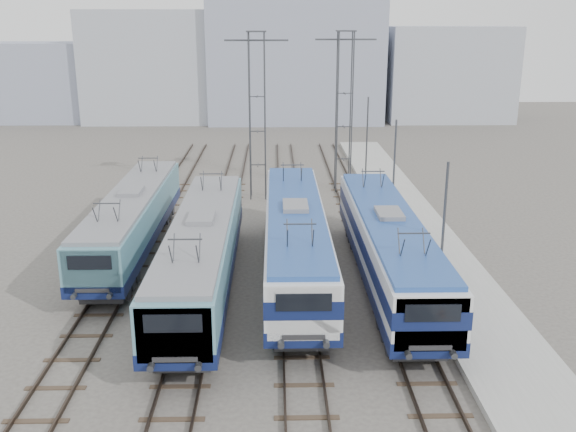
{
  "coord_description": "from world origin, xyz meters",
  "views": [
    {
      "loc": [
        1.22,
        -24.49,
        12.74
      ],
      "look_at": [
        1.9,
        7.0,
        3.11
      ],
      "focal_mm": 40.0,
      "sensor_mm": 36.0,
      "label": 1
    }
  ],
  "objects_px": {
    "catenary_tower_east": "(344,105)",
    "mast_rear": "(367,141)",
    "locomotive_center_right": "(295,236)",
    "mast_front": "(443,240)",
    "locomotive_far_left": "(132,218)",
    "mast_mid": "(394,176)",
    "locomotive_far_right": "(388,244)",
    "catenary_tower_west": "(257,109)",
    "locomotive_center_left": "(202,250)"
  },
  "relations": [
    {
      "from": "locomotive_center_left",
      "to": "mast_front",
      "type": "bearing_deg",
      "value": -11.43
    },
    {
      "from": "mast_rear",
      "to": "catenary_tower_east",
      "type": "bearing_deg",
      "value": -136.4
    },
    {
      "from": "catenary_tower_west",
      "to": "locomotive_far_right",
      "type": "bearing_deg",
      "value": -68.54
    },
    {
      "from": "locomotive_far_left",
      "to": "locomotive_far_right",
      "type": "bearing_deg",
      "value": -20.54
    },
    {
      "from": "catenary_tower_west",
      "to": "catenary_tower_east",
      "type": "xyz_separation_m",
      "value": [
        6.5,
        2.0,
        0.0
      ]
    },
    {
      "from": "locomotive_center_right",
      "to": "catenary_tower_east",
      "type": "distance_m",
      "value": 19.08
    },
    {
      "from": "mast_mid",
      "to": "locomotive_far_left",
      "type": "bearing_deg",
      "value": -164.99
    },
    {
      "from": "locomotive_far_left",
      "to": "mast_mid",
      "type": "xyz_separation_m",
      "value": [
        15.35,
        4.12,
        1.32
      ]
    },
    {
      "from": "locomotive_far_right",
      "to": "mast_mid",
      "type": "relative_size",
      "value": 2.6
    },
    {
      "from": "catenary_tower_east",
      "to": "mast_front",
      "type": "height_order",
      "value": "catenary_tower_east"
    },
    {
      "from": "locomotive_far_left",
      "to": "mast_rear",
      "type": "xyz_separation_m",
      "value": [
        15.35,
        16.12,
        1.32
      ]
    },
    {
      "from": "locomotive_center_right",
      "to": "catenary_tower_west",
      "type": "bearing_deg",
      "value": 97.95
    },
    {
      "from": "locomotive_center_left",
      "to": "catenary_tower_east",
      "type": "bearing_deg",
      "value": 66.17
    },
    {
      "from": "locomotive_far_left",
      "to": "catenary_tower_west",
      "type": "bearing_deg",
      "value": 60.88
    },
    {
      "from": "mast_front",
      "to": "locomotive_center_left",
      "type": "bearing_deg",
      "value": 168.57
    },
    {
      "from": "catenary_tower_west",
      "to": "locomotive_center_left",
      "type": "bearing_deg",
      "value": -97.2
    },
    {
      "from": "locomotive_center_right",
      "to": "mast_mid",
      "type": "distance_m",
      "value": 10.36
    },
    {
      "from": "locomotive_center_right",
      "to": "mast_front",
      "type": "bearing_deg",
      "value": -31.52
    },
    {
      "from": "catenary_tower_west",
      "to": "mast_mid",
      "type": "relative_size",
      "value": 1.71
    },
    {
      "from": "mast_front",
      "to": "mast_rear",
      "type": "bearing_deg",
      "value": 90.0
    },
    {
      "from": "mast_front",
      "to": "mast_rear",
      "type": "distance_m",
      "value": 24.0
    },
    {
      "from": "catenary_tower_east",
      "to": "mast_mid",
      "type": "relative_size",
      "value": 1.71
    },
    {
      "from": "catenary_tower_west",
      "to": "locomotive_center_right",
      "type": "bearing_deg",
      "value": -82.05
    },
    {
      "from": "locomotive_far_left",
      "to": "locomotive_center_left",
      "type": "xyz_separation_m",
      "value": [
        4.5,
        -5.69,
        0.11
      ]
    },
    {
      "from": "catenary_tower_east",
      "to": "mast_rear",
      "type": "height_order",
      "value": "catenary_tower_east"
    },
    {
      "from": "mast_mid",
      "to": "catenary_tower_west",
      "type": "bearing_deg",
      "value": 137.07
    },
    {
      "from": "locomotive_far_right",
      "to": "catenary_tower_east",
      "type": "xyz_separation_m",
      "value": [
        -0.25,
        19.17,
        4.32
      ]
    },
    {
      "from": "locomotive_far_right",
      "to": "catenary_tower_west",
      "type": "bearing_deg",
      "value": 111.46
    },
    {
      "from": "locomotive_center_right",
      "to": "mast_rear",
      "type": "height_order",
      "value": "mast_rear"
    },
    {
      "from": "locomotive_center_left",
      "to": "catenary_tower_west",
      "type": "xyz_separation_m",
      "value": [
        2.25,
        17.81,
        4.36
      ]
    },
    {
      "from": "locomotive_far_left",
      "to": "catenary_tower_east",
      "type": "distance_m",
      "value": 19.87
    },
    {
      "from": "locomotive_far_left",
      "to": "locomotive_center_left",
      "type": "relative_size",
      "value": 0.95
    },
    {
      "from": "mast_rear",
      "to": "locomotive_center_right",
      "type": "bearing_deg",
      "value": -107.53
    },
    {
      "from": "catenary_tower_east",
      "to": "mast_mid",
      "type": "bearing_deg",
      "value": -78.14
    },
    {
      "from": "locomotive_center_right",
      "to": "catenary_tower_east",
      "type": "relative_size",
      "value": 1.56
    },
    {
      "from": "locomotive_far_left",
      "to": "catenary_tower_east",
      "type": "relative_size",
      "value": 1.45
    },
    {
      "from": "locomotive_far_right",
      "to": "mast_rear",
      "type": "distance_m",
      "value": 21.29
    },
    {
      "from": "locomotive_far_left",
      "to": "catenary_tower_west",
      "type": "xyz_separation_m",
      "value": [
        6.75,
        12.12,
        4.47
      ]
    },
    {
      "from": "catenary_tower_east",
      "to": "mast_rear",
      "type": "relative_size",
      "value": 1.71
    },
    {
      "from": "mast_front",
      "to": "mast_mid",
      "type": "xyz_separation_m",
      "value": [
        0.0,
        12.0,
        0.0
      ]
    },
    {
      "from": "mast_mid",
      "to": "mast_rear",
      "type": "relative_size",
      "value": 1.0
    },
    {
      "from": "locomotive_far_right",
      "to": "mast_mid",
      "type": "bearing_deg",
      "value": 78.6
    },
    {
      "from": "locomotive_far_left",
      "to": "mast_rear",
      "type": "distance_m",
      "value": 22.3
    },
    {
      "from": "mast_front",
      "to": "mast_rear",
      "type": "relative_size",
      "value": 1.0
    },
    {
      "from": "locomotive_center_left",
      "to": "locomotive_center_right",
      "type": "relative_size",
      "value": 0.98
    },
    {
      "from": "locomotive_center_right",
      "to": "mast_front",
      "type": "height_order",
      "value": "mast_front"
    },
    {
      "from": "locomotive_center_left",
      "to": "locomotive_far_right",
      "type": "relative_size",
      "value": 1.01
    },
    {
      "from": "locomotive_center_left",
      "to": "mast_mid",
      "type": "distance_m",
      "value": 14.68
    },
    {
      "from": "locomotive_far_left",
      "to": "catenary_tower_west",
      "type": "distance_m",
      "value": 14.57
    },
    {
      "from": "locomotive_center_right",
      "to": "locomotive_far_right",
      "type": "bearing_deg",
      "value": -13.35
    }
  ]
}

